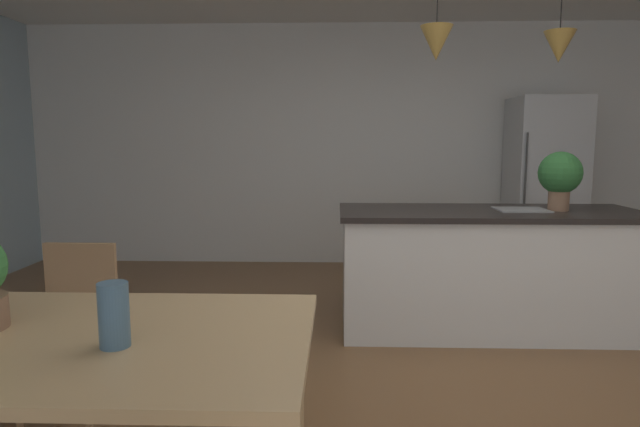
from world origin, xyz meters
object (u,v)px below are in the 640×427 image
dining_table (55,353)px  kitchen_island (488,269)px  chair_far_left (71,324)px  vase_on_dining_table (114,315)px  refrigerator (544,186)px  potted_plant_on_island (560,175)px

dining_table → kitchen_island: 3.05m
chair_far_left → kitchen_island: (2.48, 1.34, -0.01)m
kitchen_island → chair_far_left: bearing=-151.6°
dining_table → vase_on_dining_table: vase_on_dining_table is taller
kitchen_island → refrigerator: 2.19m
refrigerator → vase_on_dining_table: size_ratio=8.91×
chair_far_left → refrigerator: size_ratio=0.47×
kitchen_island → dining_table: bearing=-133.3°
dining_table → vase_on_dining_table: 0.32m
dining_table → potted_plant_on_island: potted_plant_on_island is taller
kitchen_island → potted_plant_on_island: (0.49, 0.00, 0.69)m
dining_table → chair_far_left: size_ratio=2.01×
potted_plant_on_island → vase_on_dining_table: size_ratio=2.05×
refrigerator → dining_table: bearing=-128.0°
potted_plant_on_island → vase_on_dining_table: potted_plant_on_island is taller
chair_far_left → dining_table: bearing=-65.7°
kitchen_island → vase_on_dining_table: vase_on_dining_table is taller
kitchen_island → potted_plant_on_island: potted_plant_on_island is taller
dining_table → kitchen_island: (2.09, 2.21, -0.22)m
kitchen_island → vase_on_dining_table: (-1.83, -2.32, 0.39)m
kitchen_island → refrigerator: bearing=59.6°
chair_far_left → vase_on_dining_table: 1.23m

